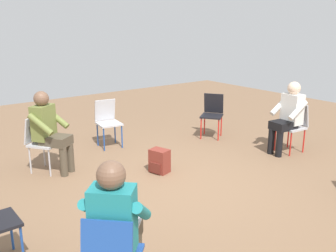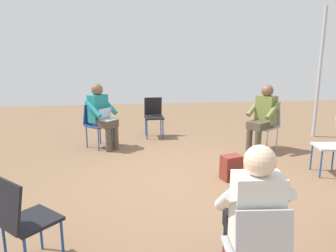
{
  "view_description": "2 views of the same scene",
  "coord_description": "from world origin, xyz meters",
  "px_view_note": "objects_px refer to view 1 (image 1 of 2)",
  "views": [
    {
      "loc": [
        3.04,
        3.72,
        2.21
      ],
      "look_at": [
        0.22,
        -0.0,
        0.9
      ],
      "focal_mm": 40.0,
      "sensor_mm": 36.0,
      "label": 1
    },
    {
      "loc": [
        -4.43,
        0.9,
        1.86
      ],
      "look_at": [
        -0.33,
        0.38,
        0.9
      ],
      "focal_mm": 35.0,
      "sensor_mm": 36.0,
      "label": 2
    }
  ],
  "objects_px": {
    "person_in_olive": "(49,128)",
    "person_with_laptop": "(117,222)",
    "chair_west": "(294,124)",
    "chair_south": "(108,120)",
    "person_in_white": "(288,114)",
    "backpack_near_laptop_user": "(160,162)",
    "chair_southeast": "(41,140)",
    "chair_southwest": "(212,112)"
  },
  "relations": [
    {
      "from": "chair_west",
      "to": "person_in_olive",
      "type": "distance_m",
      "value": 4.07
    },
    {
      "from": "person_with_laptop",
      "to": "person_in_olive",
      "type": "distance_m",
      "value": 3.02
    },
    {
      "from": "person_in_olive",
      "to": "backpack_near_laptop_user",
      "type": "height_order",
      "value": "person_in_olive"
    },
    {
      "from": "person_in_olive",
      "to": "backpack_near_laptop_user",
      "type": "relative_size",
      "value": 3.44
    },
    {
      "from": "chair_south",
      "to": "person_in_olive",
      "type": "height_order",
      "value": "person_in_olive"
    },
    {
      "from": "chair_south",
      "to": "chair_west",
      "type": "bearing_deg",
      "value": 145.8
    },
    {
      "from": "backpack_near_laptop_user",
      "to": "chair_west",
      "type": "bearing_deg",
      "value": 165.83
    },
    {
      "from": "person_with_laptop",
      "to": "person_in_white",
      "type": "distance_m",
      "value": 4.33
    },
    {
      "from": "person_in_olive",
      "to": "backpack_near_laptop_user",
      "type": "bearing_deg",
      "value": 107.39
    },
    {
      "from": "chair_southwest",
      "to": "chair_south",
      "type": "height_order",
      "value": "same"
    },
    {
      "from": "backpack_near_laptop_user",
      "to": "person_in_olive",
      "type": "bearing_deg",
      "value": -37.81
    },
    {
      "from": "chair_southeast",
      "to": "person_with_laptop",
      "type": "distance_m",
      "value": 3.15
    },
    {
      "from": "chair_south",
      "to": "person_in_white",
      "type": "xyz_separation_m",
      "value": [
        -2.29,
        2.19,
        0.2
      ]
    },
    {
      "from": "chair_west",
      "to": "person_in_white",
      "type": "height_order",
      "value": "person_in_white"
    },
    {
      "from": "chair_southeast",
      "to": "chair_south",
      "type": "distance_m",
      "value": 1.44
    },
    {
      "from": "chair_south",
      "to": "person_in_white",
      "type": "bearing_deg",
      "value": 143.99
    },
    {
      "from": "person_in_olive",
      "to": "person_with_laptop",
      "type": "bearing_deg",
      "value": 44.8
    },
    {
      "from": "chair_west",
      "to": "backpack_near_laptop_user",
      "type": "relative_size",
      "value": 2.36
    },
    {
      "from": "chair_southwest",
      "to": "person_with_laptop",
      "type": "xyz_separation_m",
      "value": [
        3.74,
        2.84,
        0.2
      ]
    },
    {
      "from": "person_in_olive",
      "to": "person_in_white",
      "type": "height_order",
      "value": "same"
    },
    {
      "from": "chair_southeast",
      "to": "person_in_olive",
      "type": "distance_m",
      "value": 0.26
    },
    {
      "from": "chair_southwest",
      "to": "chair_west",
      "type": "xyz_separation_m",
      "value": [
        -0.53,
        1.48,
        0.0
      ]
    },
    {
      "from": "chair_south",
      "to": "person_with_laptop",
      "type": "height_order",
      "value": "person_with_laptop"
    },
    {
      "from": "chair_southwest",
      "to": "backpack_near_laptop_user",
      "type": "xyz_separation_m",
      "value": [
        1.91,
        0.87,
        -0.34
      ]
    },
    {
      "from": "chair_southeast",
      "to": "person_in_olive",
      "type": "bearing_deg",
      "value": 90.0
    },
    {
      "from": "chair_west",
      "to": "backpack_near_laptop_user",
      "type": "height_order",
      "value": "chair_west"
    },
    {
      "from": "person_in_white",
      "to": "chair_south",
      "type": "bearing_deg",
      "value": 51.25
    },
    {
      "from": "chair_southeast",
      "to": "chair_south",
      "type": "height_order",
      "value": "same"
    },
    {
      "from": "chair_south",
      "to": "chair_southwest",
      "type": "bearing_deg",
      "value": 167.1
    },
    {
      "from": "chair_southwest",
      "to": "chair_west",
      "type": "bearing_deg",
      "value": 163.69
    },
    {
      "from": "person_in_white",
      "to": "backpack_near_laptop_user",
      "type": "bearing_deg",
      "value": 80.2
    },
    {
      "from": "person_with_laptop",
      "to": "backpack_near_laptop_user",
      "type": "xyz_separation_m",
      "value": [
        -1.83,
        -1.97,
        -0.53
      ]
    },
    {
      "from": "person_with_laptop",
      "to": "person_in_olive",
      "type": "relative_size",
      "value": 1.0
    },
    {
      "from": "person_with_laptop",
      "to": "person_in_white",
      "type": "bearing_deg",
      "value": 62.82
    },
    {
      "from": "chair_south",
      "to": "person_in_white",
      "type": "relative_size",
      "value": 0.69
    },
    {
      "from": "chair_southwest",
      "to": "person_with_laptop",
      "type": "relative_size",
      "value": 0.69
    },
    {
      "from": "person_in_white",
      "to": "chair_west",
      "type": "bearing_deg",
      "value": -90.0
    },
    {
      "from": "person_in_olive",
      "to": "person_in_white",
      "type": "bearing_deg",
      "value": 120.99
    },
    {
      "from": "person_in_olive",
      "to": "chair_west",
      "type": "bearing_deg",
      "value": 121.76
    },
    {
      "from": "chair_southwest",
      "to": "chair_south",
      "type": "distance_m",
      "value": 2.06
    },
    {
      "from": "chair_west",
      "to": "person_with_laptop",
      "type": "relative_size",
      "value": 0.69
    },
    {
      "from": "person_in_white",
      "to": "person_with_laptop",
      "type": "bearing_deg",
      "value": 113.41
    }
  ]
}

